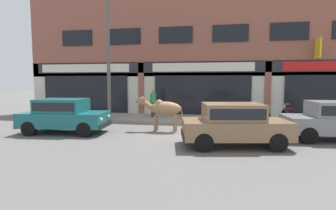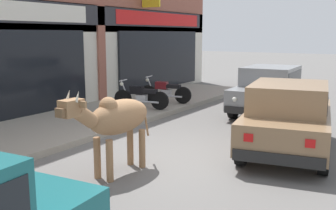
{
  "view_description": "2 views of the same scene",
  "coord_description": "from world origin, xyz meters",
  "px_view_note": "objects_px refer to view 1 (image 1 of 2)",
  "views": [
    {
      "loc": [
        0.82,
        -10.8,
        2.21
      ],
      "look_at": [
        -1.32,
        1.0,
        1.11
      ],
      "focal_mm": 28.0,
      "sensor_mm": 36.0,
      "label": 1
    },
    {
      "loc": [
        -6.53,
        -3.92,
        2.44
      ],
      "look_at": [
        1.32,
        1.0,
        0.76
      ],
      "focal_mm": 42.0,
      "sensor_mm": 36.0,
      "label": 2
    }
  ],
  "objects_px": {
    "car_1": "(336,119)",
    "motorcycle_0": "(262,114)",
    "car_0": "(64,114)",
    "car_3": "(234,123)",
    "motorcycle_1": "(290,114)",
    "pedestrian": "(153,100)",
    "utility_pole": "(108,59)",
    "cow": "(163,109)"
  },
  "relations": [
    {
      "from": "car_0",
      "to": "utility_pole",
      "type": "distance_m",
      "value": 4.19
    },
    {
      "from": "car_0",
      "to": "motorcycle_1",
      "type": "bearing_deg",
      "value": 21.19
    },
    {
      "from": "car_3",
      "to": "motorcycle_1",
      "type": "relative_size",
      "value": 2.12
    },
    {
      "from": "car_0",
      "to": "pedestrian",
      "type": "relative_size",
      "value": 2.32
    },
    {
      "from": "car_1",
      "to": "utility_pole",
      "type": "xyz_separation_m",
      "value": [
        -10.04,
        2.73,
        2.55
      ]
    },
    {
      "from": "cow",
      "to": "car_3",
      "type": "bearing_deg",
      "value": -37.2
    },
    {
      "from": "car_0",
      "to": "car_1",
      "type": "relative_size",
      "value": 1.01
    },
    {
      "from": "cow",
      "to": "pedestrian",
      "type": "distance_m",
      "value": 3.63
    },
    {
      "from": "car_1",
      "to": "utility_pole",
      "type": "bearing_deg",
      "value": 164.78
    },
    {
      "from": "motorcycle_0",
      "to": "pedestrian",
      "type": "relative_size",
      "value": 1.12
    },
    {
      "from": "cow",
      "to": "motorcycle_1",
      "type": "relative_size",
      "value": 1.2
    },
    {
      "from": "car_3",
      "to": "cow",
      "type": "bearing_deg",
      "value": 142.8
    },
    {
      "from": "car_0",
      "to": "pedestrian",
      "type": "xyz_separation_m",
      "value": [
        2.81,
        4.51,
        0.32
      ]
    },
    {
      "from": "cow",
      "to": "motorcycle_1",
      "type": "xyz_separation_m",
      "value": [
        5.95,
        2.78,
        -0.47
      ]
    },
    {
      "from": "pedestrian",
      "to": "motorcycle_1",
      "type": "bearing_deg",
      "value": -4.91
    },
    {
      "from": "car_0",
      "to": "car_3",
      "type": "xyz_separation_m",
      "value": [
        6.95,
        -1.06,
        0.0
      ]
    },
    {
      "from": "motorcycle_1",
      "to": "pedestrian",
      "type": "distance_m",
      "value": 7.28
    },
    {
      "from": "car_0",
      "to": "motorcycle_1",
      "type": "xyz_separation_m",
      "value": [
        10.04,
        3.89,
        -0.28
      ]
    },
    {
      "from": "car_3",
      "to": "utility_pole",
      "type": "bearing_deg",
      "value": 145.41
    },
    {
      "from": "car_3",
      "to": "motorcycle_1",
      "type": "xyz_separation_m",
      "value": [
        3.09,
        4.95,
        -0.28
      ]
    },
    {
      "from": "car_1",
      "to": "utility_pole",
      "type": "distance_m",
      "value": 10.71
    },
    {
      "from": "cow",
      "to": "motorcycle_1",
      "type": "distance_m",
      "value": 6.59
    },
    {
      "from": "cow",
      "to": "utility_pole",
      "type": "bearing_deg",
      "value": 147.75
    },
    {
      "from": "car_1",
      "to": "motorcycle_0",
      "type": "distance_m",
      "value": 3.98
    },
    {
      "from": "motorcycle_1",
      "to": "pedestrian",
      "type": "xyz_separation_m",
      "value": [
        -7.23,
        0.62,
        0.6
      ]
    },
    {
      "from": "pedestrian",
      "to": "motorcycle_0",
      "type": "bearing_deg",
      "value": -5.49
    },
    {
      "from": "cow",
      "to": "motorcycle_1",
      "type": "bearing_deg",
      "value": 25.02
    },
    {
      "from": "cow",
      "to": "motorcycle_0",
      "type": "height_order",
      "value": "cow"
    },
    {
      "from": "pedestrian",
      "to": "car_0",
      "type": "bearing_deg",
      "value": -121.91
    },
    {
      "from": "pedestrian",
      "to": "utility_pole",
      "type": "height_order",
      "value": "utility_pole"
    },
    {
      "from": "car_0",
      "to": "motorcycle_0",
      "type": "xyz_separation_m",
      "value": [
        8.7,
        3.94,
        -0.28
      ]
    },
    {
      "from": "car_1",
      "to": "car_3",
      "type": "height_order",
      "value": "same"
    },
    {
      "from": "utility_pole",
      "to": "car_0",
      "type": "bearing_deg",
      "value": -101.71
    },
    {
      "from": "car_0",
      "to": "car_3",
      "type": "distance_m",
      "value": 7.03
    },
    {
      "from": "car_3",
      "to": "motorcycle_0",
      "type": "height_order",
      "value": "car_3"
    },
    {
      "from": "utility_pole",
      "to": "motorcycle_0",
      "type": "bearing_deg",
      "value": 4.86
    },
    {
      "from": "motorcycle_0",
      "to": "motorcycle_1",
      "type": "distance_m",
      "value": 1.33
    },
    {
      "from": "car_0",
      "to": "car_3",
      "type": "bearing_deg",
      "value": -8.71
    },
    {
      "from": "motorcycle_1",
      "to": "utility_pole",
      "type": "xyz_separation_m",
      "value": [
        -9.36,
        -0.63,
        2.83
      ]
    },
    {
      "from": "car_3",
      "to": "car_1",
      "type": "bearing_deg",
      "value": 22.91
    },
    {
      "from": "car_1",
      "to": "motorcycle_1",
      "type": "height_order",
      "value": "car_1"
    },
    {
      "from": "motorcycle_0",
      "to": "pedestrian",
      "type": "xyz_separation_m",
      "value": [
        -5.89,
        0.57,
        0.6
      ]
    }
  ]
}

